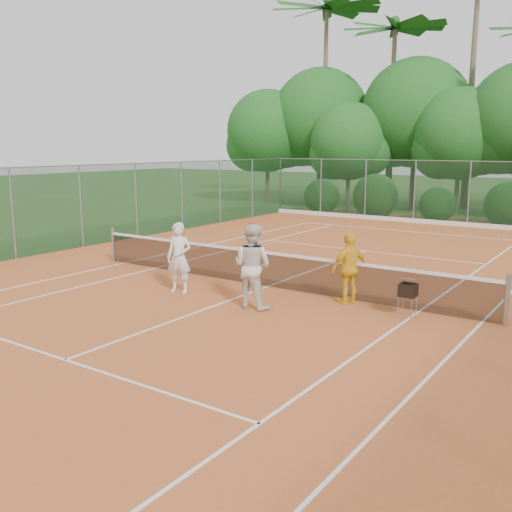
{
  "coord_description": "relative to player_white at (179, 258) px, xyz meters",
  "views": [
    {
      "loc": [
        8.1,
        -12.28,
        3.7
      ],
      "look_at": [
        0.48,
        -1.2,
        1.1
      ],
      "focal_mm": 40.0,
      "sensor_mm": 36.0,
      "label": 1
    }
  ],
  "objects": [
    {
      "name": "ground",
      "position": [
        1.54,
        1.71,
        -0.92
      ],
      "size": [
        120.0,
        120.0,
        0.0
      ],
      "primitive_type": "plane",
      "color": "#274E1B",
      "rests_on": "ground"
    },
    {
      "name": "clay_court",
      "position": [
        1.54,
        1.71,
        -0.91
      ],
      "size": [
        18.0,
        36.0,
        0.02
      ],
      "primitive_type": "cube",
      "color": "#C05F2C",
      "rests_on": "ground"
    },
    {
      "name": "tennis_net",
      "position": [
        1.54,
        1.71,
        -0.38
      ],
      "size": [
        11.97,
        0.1,
        1.1
      ],
      "color": "gray",
      "rests_on": "clay_court"
    },
    {
      "name": "player_white",
      "position": [
        0.0,
        0.0,
        0.0
      ],
      "size": [
        0.75,
        0.6,
        1.79
      ],
      "primitive_type": "imported",
      "rotation": [
        0.0,
        0.0,
        0.3
      ],
      "color": "white",
      "rests_on": "clay_court"
    },
    {
      "name": "player_center_grp",
      "position": [
        2.34,
        -0.11,
        0.09
      ],
      "size": [
        0.97,
        0.76,
        2.0
      ],
      "color": "silver",
      "rests_on": "clay_court"
    },
    {
      "name": "player_yellow",
      "position": [
        4.01,
        1.5,
        -0.05
      ],
      "size": [
        0.83,
        1.07,
        1.69
      ],
      "primitive_type": "imported",
      "rotation": [
        0.0,
        0.0,
        -2.05
      ],
      "color": "yellow",
      "rests_on": "clay_court"
    },
    {
      "name": "ball_hopper",
      "position": [
        5.59,
        1.11,
        -0.29
      ],
      "size": [
        0.34,
        0.34,
        0.77
      ],
      "rotation": [
        0.0,
        0.0,
        0.19
      ],
      "color": "gray",
      "rests_on": "clay_court"
    },
    {
      "name": "stray_ball_a",
      "position": [
        -0.89,
        12.02,
        -0.86
      ],
      "size": [
        0.07,
        0.07,
        0.07
      ],
      "primitive_type": "sphere",
      "color": "gold",
      "rests_on": "clay_court"
    },
    {
      "name": "stray_ball_b",
      "position": [
        4.83,
        13.8,
        -0.86
      ],
      "size": [
        0.07,
        0.07,
        0.07
      ],
      "primitive_type": "sphere",
      "color": "#C6E435",
      "rests_on": "clay_court"
    },
    {
      "name": "court_markings",
      "position": [
        1.54,
        1.71,
        -0.89
      ],
      "size": [
        11.03,
        23.83,
        0.01
      ],
      "color": "white",
      "rests_on": "clay_court"
    },
    {
      "name": "fence_back",
      "position": [
        1.54,
        16.71,
        0.6
      ],
      "size": [
        18.07,
        0.07,
        3.0
      ],
      "color": "#19381E",
      "rests_on": "clay_court"
    },
    {
      "name": "fence_left",
      "position": [
        -7.46,
        0.21,
        0.6
      ],
      "size": [
        0.07,
        33.07,
        3.0
      ],
      "color": "#19381E",
      "rests_on": "clay_court"
    },
    {
      "name": "tropical_treeline",
      "position": [
        2.97,
        21.93,
        4.2
      ],
      "size": [
        32.1,
        8.49,
        15.03
      ],
      "color": "brown",
      "rests_on": "ground"
    }
  ]
}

